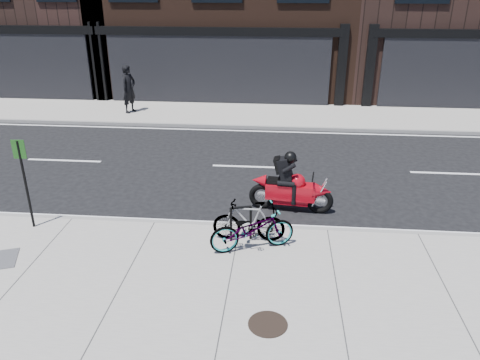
# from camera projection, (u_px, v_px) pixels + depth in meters

# --- Properties ---
(ground) EXTENTS (120.00, 120.00, 0.00)m
(ground) POSITION_uv_depth(u_px,v_px,m) (246.00, 194.00, 12.63)
(ground) COLOR black
(ground) RESTS_ON ground
(sidewalk_near) EXTENTS (60.00, 6.00, 0.13)m
(sidewalk_near) POSITION_uv_depth(u_px,v_px,m) (224.00, 314.00, 8.04)
(sidewalk_near) COLOR gray
(sidewalk_near) RESTS_ON ground
(sidewalk_far) EXTENTS (60.00, 3.50, 0.13)m
(sidewalk_far) POSITION_uv_depth(u_px,v_px,m) (261.00, 115.00, 19.68)
(sidewalk_far) COLOR gray
(sidewalk_far) RESTS_ON ground
(bike_rack) EXTENTS (0.47, 0.17, 0.81)m
(bike_rack) POSITION_uv_depth(u_px,v_px,m) (241.00, 220.00, 10.01)
(bike_rack) COLOR black
(bike_rack) RESTS_ON sidewalk_near
(bicycle_front) EXTENTS (1.91, 1.19, 0.95)m
(bicycle_front) POSITION_uv_depth(u_px,v_px,m) (252.00, 229.00, 9.68)
(bicycle_front) COLOR gray
(bicycle_front) RESTS_ON sidewalk_near
(bicycle_rear) EXTENTS (1.56, 0.45, 0.94)m
(bicycle_rear) POSITION_uv_depth(u_px,v_px,m) (249.00, 221.00, 10.00)
(bicycle_rear) COLOR gray
(bicycle_rear) RESTS_ON sidewalk_near
(motorcycle) EXTENTS (2.11, 0.64, 1.57)m
(motorcycle) POSITION_uv_depth(u_px,v_px,m) (295.00, 187.00, 11.51)
(motorcycle) COLOR black
(motorcycle) RESTS_ON ground
(pedestrian) EXTENTS (0.73, 0.85, 1.98)m
(pedestrian) POSITION_uv_depth(u_px,v_px,m) (129.00, 89.00, 19.45)
(pedestrian) COLOR black
(pedestrian) RESTS_ON sidewalk_far
(manhole_cover) EXTENTS (0.68, 0.68, 0.02)m
(manhole_cover) POSITION_uv_depth(u_px,v_px,m) (268.00, 324.00, 7.70)
(manhole_cover) COLOR black
(manhole_cover) RESTS_ON sidewalk_near
(sign_post) EXTENTS (0.28, 0.06, 2.09)m
(sign_post) POSITION_uv_depth(u_px,v_px,m) (24.00, 176.00, 10.24)
(sign_post) COLOR black
(sign_post) RESTS_ON sidewalk_near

